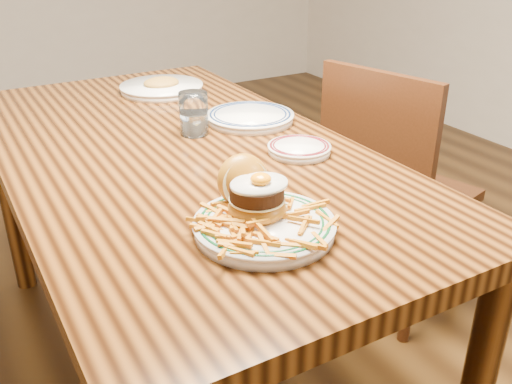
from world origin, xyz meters
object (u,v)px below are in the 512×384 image
main_plate (261,213)px  table (179,177)px  side_plate (299,148)px  chair_right (390,187)px

main_plate → table: bearing=91.2°
side_plate → table: bearing=125.7°
table → side_plate: side_plate is taller
chair_right → main_plate: size_ratio=3.16×
chair_right → main_plate: 0.95m
table → main_plate: size_ratio=5.71×
side_plate → main_plate: bearing=-149.8°
table → main_plate: bearing=-93.8°
chair_right → side_plate: size_ratio=5.55×
main_plate → side_plate: 0.40m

